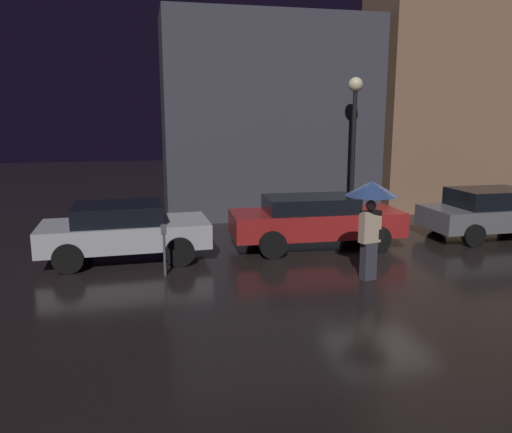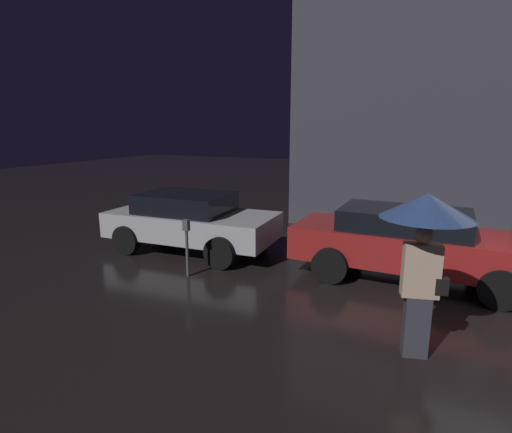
# 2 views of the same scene
# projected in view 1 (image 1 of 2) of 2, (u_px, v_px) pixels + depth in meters

# --- Properties ---
(ground_plane) EXTENTS (60.00, 60.00, 0.00)m
(ground_plane) POSITION_uv_depth(u_px,v_px,m) (382.00, 258.00, 12.55)
(ground_plane) COLOR black
(building_facade_left) EXTENTS (7.49, 3.00, 6.89)m
(building_facade_left) POSITION_uv_depth(u_px,v_px,m) (269.00, 118.00, 17.81)
(building_facade_left) COLOR #3D3D47
(building_facade_left) RESTS_ON ground
(building_facade_right) EXTENTS (6.99, 3.00, 10.66)m
(building_facade_right) POSITION_uv_depth(u_px,v_px,m) (461.00, 68.00, 19.04)
(building_facade_right) COLOR #8C664C
(building_facade_right) RESTS_ON ground
(parked_car_silver) EXTENTS (4.11, 2.04, 1.40)m
(parked_car_silver) POSITION_uv_depth(u_px,v_px,m) (124.00, 230.00, 12.34)
(parked_car_silver) COLOR #B7B7BF
(parked_car_silver) RESTS_ON ground
(parked_car_red) EXTENTS (4.65, 1.88, 1.40)m
(parked_car_red) POSITION_uv_depth(u_px,v_px,m) (315.00, 220.00, 13.48)
(parked_car_red) COLOR maroon
(parked_car_red) RESTS_ON ground
(parked_car_grey) EXTENTS (4.15, 1.99, 1.43)m
(parked_car_grey) POSITION_uv_depth(u_px,v_px,m) (493.00, 212.00, 14.65)
(parked_car_grey) COLOR slate
(parked_car_grey) RESTS_ON ground
(pedestrian_with_umbrella) EXTENTS (1.12, 1.12, 2.16)m
(pedestrian_with_umbrella) POSITION_uv_depth(u_px,v_px,m) (371.00, 202.00, 10.60)
(pedestrian_with_umbrella) COLOR #383842
(pedestrian_with_umbrella) RESTS_ON ground
(parking_meter) EXTENTS (0.12, 0.10, 1.17)m
(parking_meter) POSITION_uv_depth(u_px,v_px,m) (164.00, 244.00, 11.04)
(parking_meter) COLOR #4C5154
(parking_meter) RESTS_ON ground
(street_lamp_near) EXTENTS (0.46, 0.46, 4.71)m
(street_lamp_near) POSITION_uv_depth(u_px,v_px,m) (354.00, 120.00, 15.89)
(street_lamp_near) COLOR black
(street_lamp_near) RESTS_ON ground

